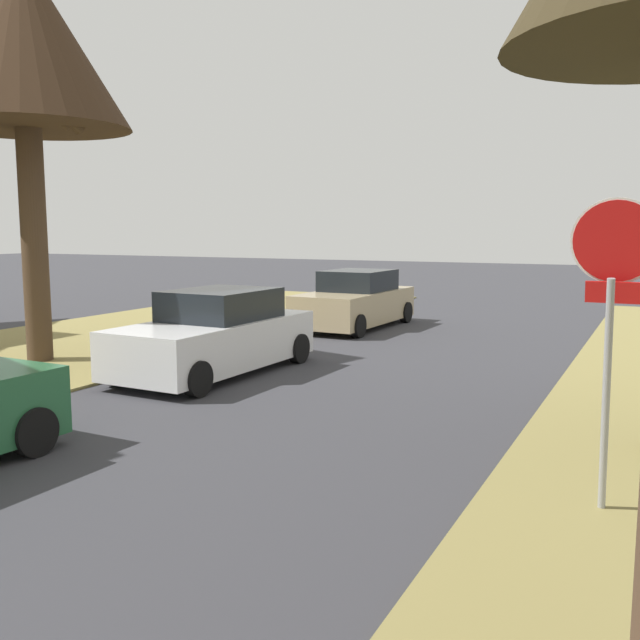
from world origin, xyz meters
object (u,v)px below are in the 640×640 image
object	(u,v)px
stop_sign_far	(613,287)
parked_sedan_tan	(355,301)
parked_sedan_white	(216,335)
street_tree_left_mid_b	(24,44)

from	to	relation	value
stop_sign_far	parked_sedan_tan	size ratio (longest dim) A/B	0.66
parked_sedan_white	parked_sedan_tan	world-z (taller)	same
stop_sign_far	parked_sedan_tan	distance (m)	12.98
street_tree_left_mid_b	parked_sedan_tan	world-z (taller)	street_tree_left_mid_b
stop_sign_far	parked_sedan_tan	bearing A→B (deg)	124.05
street_tree_left_mid_b	parked_sedan_white	size ratio (longest dim) A/B	1.79
stop_sign_far	parked_sedan_white	xyz separation A→B (m)	(-7.09, 3.81, -1.45)
parked_sedan_white	street_tree_left_mid_b	bearing A→B (deg)	-169.63
stop_sign_far	parked_sedan_white	size ratio (longest dim) A/B	0.66
stop_sign_far	street_tree_left_mid_b	bearing A→B (deg)	164.13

